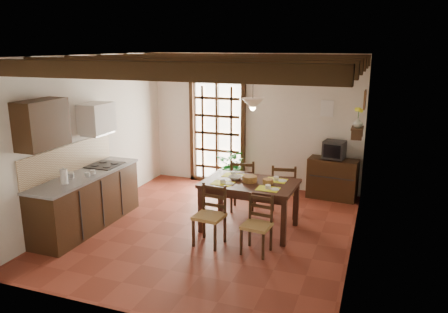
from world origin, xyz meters
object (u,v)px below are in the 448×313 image
at_px(dining_table, 250,188).
at_px(sideboard, 332,179).
at_px(chair_near_left, 210,226).
at_px(kitchen_counter, 87,200).
at_px(chair_far_left, 244,194).
at_px(chair_far_right, 283,200).
at_px(pendant_lamp, 253,103).
at_px(potted_plant, 233,163).
at_px(chair_near_right, 257,235).
at_px(crt_tv, 334,150).

bearing_deg(dining_table, sideboard, 62.96).
bearing_deg(chair_near_left, kitchen_counter, -172.72).
height_order(chair_far_left, chair_far_right, chair_far_left).
bearing_deg(chair_far_right, pendant_lamp, 48.32).
bearing_deg(chair_near_left, potted_plant, 106.54).
distance_m(kitchen_counter, potted_plant, 3.14).
xyz_separation_m(chair_far_left, chair_far_right, (0.75, -0.03, -0.00)).
bearing_deg(dining_table, potted_plant, 118.40).
xyz_separation_m(chair_far_right, sideboard, (0.70, 1.25, 0.10)).
relative_size(dining_table, sideboard, 1.62).
distance_m(kitchen_counter, pendant_lamp, 3.16).
height_order(dining_table, chair_near_right, chair_near_right).
height_order(kitchen_counter, chair_far_left, kitchen_counter).
xyz_separation_m(chair_far_right, pendant_lamp, (-0.40, -0.65, 1.78)).
height_order(chair_near_left, pendant_lamp, pendant_lamp).
distance_m(dining_table, crt_tv, 2.30).
relative_size(dining_table, chair_far_left, 1.56).
height_order(chair_far_left, potted_plant, potted_plant).
bearing_deg(chair_far_left, crt_tv, -148.75).
relative_size(chair_far_left, pendant_lamp, 1.16).
distance_m(chair_near_right, potted_plant, 2.92).
bearing_deg(sideboard, chair_far_left, -134.67).
bearing_deg(chair_far_right, chair_near_left, 51.98).
distance_m(chair_near_right, chair_far_right, 1.53).
bearing_deg(chair_near_left, crt_tv, 66.52).
distance_m(crt_tv, potted_plant, 2.07).
relative_size(chair_near_right, potted_plant, 0.47).
relative_size(kitchen_counter, potted_plant, 1.23).
height_order(crt_tv, pendant_lamp, pendant_lamp).
distance_m(chair_far_left, pendant_lamp, 1.93).
bearing_deg(chair_far_left, potted_plant, -70.45).
bearing_deg(sideboard, chair_near_left, -113.43).
relative_size(chair_far_left, potted_plant, 0.53).
relative_size(chair_far_left, sideboard, 1.04).
xyz_separation_m(chair_near_right, crt_tv, (0.76, 2.77, 0.72)).
xyz_separation_m(chair_far_right, crt_tv, (0.70, 1.24, 0.69)).
relative_size(crt_tv, potted_plant, 0.24).
height_order(sideboard, crt_tv, crt_tv).
bearing_deg(pendant_lamp, chair_near_left, -115.07).
bearing_deg(chair_far_right, potted_plant, -49.51).
relative_size(chair_far_left, crt_tv, 2.19).
distance_m(chair_far_left, chair_far_right, 0.75).
bearing_deg(potted_plant, chair_far_right, -39.53).
height_order(sideboard, pendant_lamp, pendant_lamp).
bearing_deg(dining_table, chair_far_left, 115.88).
xyz_separation_m(sideboard, crt_tv, (-0.00, -0.01, 0.59)).
xyz_separation_m(chair_near_left, crt_tv, (1.50, 2.74, 0.70)).
bearing_deg(kitchen_counter, dining_table, 17.92).
bearing_deg(dining_table, chair_near_left, -115.98).
height_order(chair_near_left, potted_plant, potted_plant).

